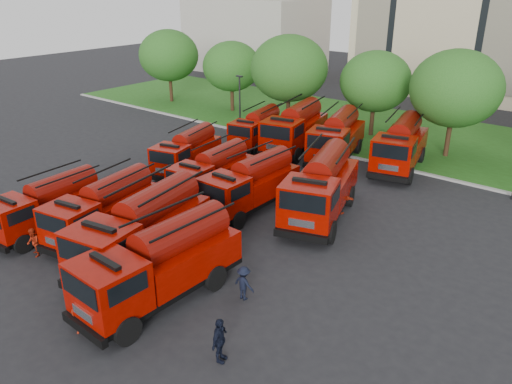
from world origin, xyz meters
TOP-DOWN VIEW (x-y plane):
  - ground at (0.00, 0.00)m, footprint 140.00×140.00m
  - lawn at (0.00, 26.00)m, footprint 70.00×16.00m
  - curb at (0.00, 17.90)m, footprint 70.00×0.30m
  - side_building at (-30.00, 44.00)m, footprint 18.00×12.00m
  - tree_0 at (-24.00, 22.00)m, footprint 6.30×6.30m
  - tree_1 at (-16.00, 23.00)m, footprint 5.71×5.71m
  - tree_2 at (-8.00, 21.50)m, footprint 6.72×6.72m
  - tree_3 at (-1.00, 24.00)m, footprint 5.88×5.88m
  - tree_4 at (6.00, 22.50)m, footprint 6.55×6.55m
  - lamp_post_0 at (-10.00, 17.20)m, footprint 0.60×0.25m
  - fire_truck_0 at (-6.35, -2.75)m, footprint 2.73×6.52m
  - fire_truck_1 at (-3.48, -1.23)m, footprint 3.50×7.08m
  - fire_truck_2 at (0.26, -1.77)m, footprint 4.02×8.11m
  - fire_truck_3 at (3.14, -3.21)m, footprint 2.91×7.57m
  - fire_truck_4 at (-7.08, 8.15)m, footprint 3.70×6.67m
  - fire_truck_5 at (-2.90, 6.28)m, footprint 2.93×6.65m
  - fire_truck_6 at (0.33, 6.08)m, footprint 2.56×6.90m
  - fire_truck_7 at (4.04, 7.76)m, footprint 5.02×8.41m
  - fire_truck_8 at (-6.99, 15.85)m, footprint 3.43×6.63m
  - fire_truck_9 at (-3.91, 16.72)m, footprint 4.29×8.25m
  - fire_truck_10 at (-0.27, 16.84)m, footprint 4.52×8.01m
  - fire_truck_11 at (4.24, 17.92)m, footprint 4.26×8.06m
  - firefighter_0 at (2.46, -6.65)m, footprint 0.86×0.80m
  - firefighter_1 at (-4.41, -4.77)m, footprint 0.81×0.65m
  - firefighter_2 at (7.58, -4.48)m, footprint 0.87×1.17m
  - firefighter_3 at (5.83, -1.09)m, footprint 1.01×0.53m
  - firefighter_4 at (-4.81, 2.47)m, footprint 0.99×0.91m
  - firefighter_5 at (4.60, 8.81)m, footprint 1.83×0.93m

SIDE VIEW (x-z plane):
  - ground at x=0.00m, z-range 0.00..0.00m
  - firefighter_0 at x=2.46m, z-range -0.96..0.96m
  - firefighter_1 at x=-4.41m, z-range -0.74..0.74m
  - firefighter_2 at x=7.58m, z-range -0.88..0.88m
  - firefighter_3 at x=5.83m, z-range -0.77..0.77m
  - firefighter_4 at x=-4.81m, z-range -0.84..0.84m
  - firefighter_5 at x=4.60m, z-range -0.95..0.95m
  - lawn at x=0.00m, z-range 0.00..0.12m
  - curb at x=0.00m, z-range 0.00..0.14m
  - fire_truck_8 at x=-6.99m, z-range 0.01..2.89m
  - fire_truck_4 at x=-7.08m, z-range 0.01..2.89m
  - fire_truck_0 at x=-6.35m, z-range 0.01..2.90m
  - fire_truck_5 at x=-2.90m, z-range 0.01..2.94m
  - fire_truck_1 at x=-3.48m, z-range 0.01..3.10m
  - fire_truck_6 at x=0.33m, z-range 0.01..3.15m
  - fire_truck_3 at x=3.14m, z-range 0.01..3.43m
  - fire_truck_10 at x=-0.27m, z-range 0.01..3.47m
  - fire_truck_11 at x=4.24m, z-range 0.01..3.50m
  - fire_truck_2 at x=0.26m, z-range 0.01..3.55m
  - fire_truck_9 at x=-3.91m, z-range 0.01..3.59m
  - fire_truck_7 at x=4.04m, z-range 0.01..3.64m
  - lamp_post_0 at x=-10.00m, z-range 0.34..5.45m
  - tree_1 at x=-16.00m, z-range 1.06..8.04m
  - tree_3 at x=-1.00m, z-range 1.09..8.28m
  - side_building at x=-30.00m, z-range 0.00..10.00m
  - tree_0 at x=-24.00m, z-range 1.17..8.87m
  - tree_4 at x=6.00m, z-range 1.21..9.23m
  - tree_2 at x=-8.00m, z-range 1.25..9.46m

